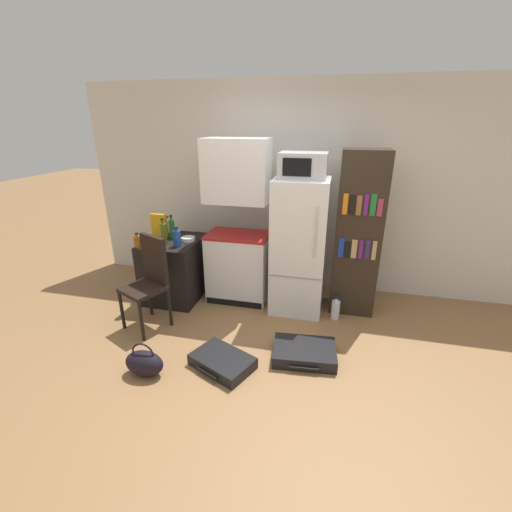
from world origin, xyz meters
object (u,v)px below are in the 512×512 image
(bottle_clear_short, at_px, (148,243))
(handbag, at_px, (144,363))
(bowl, at_px, (188,239))
(kitchen_hutch, at_px, (238,230))
(bottle_green_tall, at_px, (172,229))
(bottle_olive_oil, at_px, (164,233))
(microwave, at_px, (303,165))
(suitcase_large_flat, at_px, (222,361))
(refrigerator, at_px, (299,247))
(bottle_milk_white, at_px, (168,226))
(cereal_box, at_px, (159,225))
(bottle_amber_beer, at_px, (137,241))
(bottle_blue_soda, at_px, (177,238))
(side_table, at_px, (175,269))
(chair, at_px, (150,275))
(water_bottle_front, at_px, (335,309))
(suitcase_small_flat, at_px, (304,352))
(bookshelf, at_px, (358,235))

(bottle_clear_short, height_order, handbag, bottle_clear_short)
(bowl, distance_m, handbag, 1.65)
(kitchen_hutch, bearing_deg, bottle_green_tall, -174.12)
(bottle_clear_short, xyz_separation_m, bowl, (0.35, 0.34, -0.04))
(bottle_olive_oil, height_order, handbag, bottle_olive_oil)
(kitchen_hutch, relative_size, microwave, 3.91)
(bottle_clear_short, relative_size, suitcase_large_flat, 0.23)
(bottle_green_tall, xyz_separation_m, handbag, (0.41, -1.53, -0.78))
(refrigerator, bearing_deg, bottle_milk_white, 173.43)
(cereal_box, bearing_deg, refrigerator, -0.28)
(kitchen_hutch, height_order, bottle_amber_beer, kitchen_hutch)
(bottle_blue_soda, bearing_deg, side_table, 130.23)
(chair, distance_m, water_bottle_front, 2.13)
(refrigerator, distance_m, chair, 1.71)
(bottle_olive_oil, bearing_deg, side_table, 76.46)
(bottle_amber_beer, distance_m, suitcase_large_flat, 1.76)
(refrigerator, relative_size, microwave, 3.12)
(bottle_blue_soda, height_order, bottle_olive_oil, bottle_olive_oil)
(bottle_amber_beer, distance_m, suitcase_small_flat, 2.26)
(refrigerator, height_order, bottle_blue_soda, refrigerator)
(handbag, bearing_deg, refrigerator, 52.67)
(refrigerator, distance_m, bottle_clear_short, 1.76)
(suitcase_small_flat, bearing_deg, bottle_milk_white, 143.33)
(refrigerator, height_order, suitcase_large_flat, refrigerator)
(bottle_amber_beer, height_order, suitcase_large_flat, bottle_amber_beer)
(cereal_box, height_order, suitcase_large_flat, cereal_box)
(bottle_blue_soda, height_order, bottle_green_tall, bottle_green_tall)
(microwave, distance_m, bottle_clear_short, 1.96)
(kitchen_hutch, height_order, microwave, kitchen_hutch)
(side_table, relative_size, bowl, 4.60)
(chair, bearing_deg, suitcase_small_flat, 17.43)
(bottle_olive_oil, relative_size, suitcase_small_flat, 0.50)
(bottle_amber_beer, relative_size, cereal_box, 0.60)
(bottle_milk_white, relative_size, bottle_olive_oil, 0.68)
(bowl, bearing_deg, bottle_blue_soda, -100.70)
(bookshelf, height_order, water_bottle_front, bookshelf)
(bottle_blue_soda, xyz_separation_m, chair, (-0.12, -0.48, -0.28))
(microwave, distance_m, cereal_box, 1.95)
(side_table, relative_size, bottle_clear_short, 5.12)
(bottle_clear_short, bearing_deg, handbag, -65.33)
(bottle_clear_short, distance_m, water_bottle_front, 2.31)
(bottle_milk_white, xyz_separation_m, suitcase_large_flat, (1.23, -1.49, -0.81))
(refrigerator, height_order, bookshelf, bookshelf)
(bookshelf, relative_size, suitcase_large_flat, 2.84)
(bowl, bearing_deg, water_bottle_front, -3.85)
(bottle_milk_white, xyz_separation_m, bottle_amber_beer, (-0.07, -0.62, -0.02))
(side_table, xyz_separation_m, microwave, (1.56, 0.08, 1.33))
(bottle_milk_white, height_order, cereal_box, cereal_box)
(bowl, bearing_deg, bottle_amber_beer, -142.95)
(side_table, distance_m, bottle_milk_white, 0.59)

